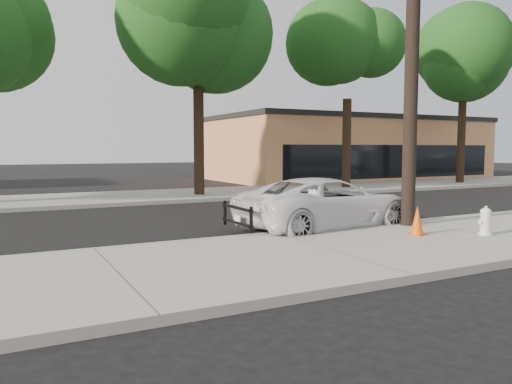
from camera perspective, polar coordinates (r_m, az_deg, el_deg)
ground at (r=13.46m, az=-2.49°, el=-3.93°), size 120.00×120.00×0.00m
near_sidewalk at (r=9.78m, az=8.30°, el=-6.93°), size 90.00×4.40×0.15m
far_sidewalk at (r=21.40m, az=-12.17°, el=-0.51°), size 90.00×5.00×0.15m
curb_near at (r=11.60m, az=1.91°, el=-5.00°), size 90.00×0.12×0.16m
building_main at (r=35.41m, az=10.14°, el=4.78°), size 18.00×10.00×4.00m
utility_pole at (r=13.39m, az=17.44°, el=16.01°), size 1.40×0.34×9.00m
tree_c at (r=21.73m, az=-5.96°, el=17.79°), size 4.96×4.80×9.55m
tree_d at (r=25.86m, az=11.01°, el=14.43°), size 4.50×4.35×8.75m
tree_e at (r=31.32m, az=23.14°, el=13.06°), size 4.80×4.65×9.25m
police_cruiser at (r=13.00m, az=8.03°, el=-1.31°), size 5.05×2.73×1.34m
fire_hydrant at (r=12.34m, az=24.75°, el=-3.12°), size 0.33×0.30×0.61m
traffic_cone at (r=11.79m, az=17.94°, el=-3.15°), size 0.40×0.40×0.66m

